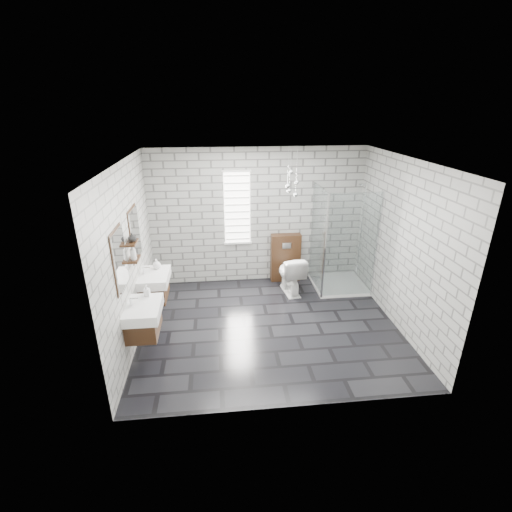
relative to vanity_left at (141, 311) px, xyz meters
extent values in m
cube|color=black|center=(1.91, 0.59, -0.77)|extent=(4.20, 3.60, 0.02)
cube|color=white|center=(1.91, 0.59, 1.95)|extent=(4.20, 3.60, 0.02)
cube|color=#9E9E99|center=(1.91, 2.40, 0.59)|extent=(4.20, 0.02, 2.70)
cube|color=#9E9E99|center=(1.91, -1.22, 0.59)|extent=(4.20, 0.02, 2.70)
cube|color=#9E9E99|center=(-0.20, 0.59, 0.59)|extent=(0.02, 3.60, 2.70)
cube|color=#9E9E99|center=(4.02, 0.59, 0.59)|extent=(0.02, 3.60, 2.70)
cube|color=#3A2212|center=(0.02, 0.00, -0.21)|extent=(0.42, 0.62, 0.30)
cube|color=silver|center=(0.22, 0.00, -0.18)|extent=(0.02, 0.35, 0.01)
cube|color=white|center=(0.04, 0.00, 0.02)|extent=(0.47, 0.70, 0.15)
cylinder|color=silver|center=(-0.11, 0.00, 0.15)|extent=(0.04, 0.04, 0.12)
cylinder|color=silver|center=(-0.06, 0.00, 0.20)|extent=(0.10, 0.02, 0.02)
cube|color=white|center=(-0.17, 0.00, 0.79)|extent=(0.03, 0.55, 0.80)
cube|color=#3A2212|center=(-0.19, 0.00, 0.79)|extent=(0.01, 0.59, 0.84)
cube|color=#3A2212|center=(0.02, 1.03, -0.21)|extent=(0.42, 0.62, 0.30)
cube|color=silver|center=(0.22, 1.03, -0.18)|extent=(0.02, 0.35, 0.01)
cube|color=white|center=(0.04, 1.03, 0.02)|extent=(0.47, 0.70, 0.15)
cylinder|color=silver|center=(-0.11, 1.03, 0.15)|extent=(0.04, 0.04, 0.12)
cylinder|color=silver|center=(-0.06, 1.03, 0.20)|extent=(0.10, 0.02, 0.02)
cube|color=white|center=(-0.17, 1.03, 0.79)|extent=(0.03, 0.55, 0.80)
cube|color=#3A2212|center=(-0.19, 1.03, 0.79)|extent=(0.01, 0.59, 0.84)
cube|color=#3A2212|center=(-0.12, 0.54, 0.56)|extent=(0.14, 0.30, 0.03)
cube|color=#3A2212|center=(-0.12, 0.54, 0.82)|extent=(0.14, 0.30, 0.03)
cube|color=white|center=(1.51, 2.38, 0.79)|extent=(0.50, 0.02, 1.40)
cube|color=silver|center=(1.51, 2.36, 1.51)|extent=(0.56, 0.04, 0.04)
cube|color=silver|center=(1.51, 2.36, 0.07)|extent=(0.56, 0.04, 0.04)
cube|color=silver|center=(1.51, 2.36, 0.16)|extent=(0.48, 0.01, 0.02)
cube|color=silver|center=(1.51, 2.36, 0.30)|extent=(0.48, 0.01, 0.02)
cube|color=silver|center=(1.51, 2.36, 0.44)|extent=(0.48, 0.01, 0.02)
cube|color=silver|center=(1.51, 2.36, 0.58)|extent=(0.48, 0.01, 0.02)
cube|color=silver|center=(1.51, 2.36, 0.72)|extent=(0.48, 0.01, 0.02)
cube|color=silver|center=(1.51, 2.36, 0.86)|extent=(0.48, 0.01, 0.02)
cube|color=silver|center=(1.51, 2.36, 1.00)|extent=(0.48, 0.01, 0.02)
cube|color=silver|center=(1.51, 2.36, 1.14)|extent=(0.48, 0.01, 0.02)
cube|color=silver|center=(1.51, 2.36, 1.28)|extent=(0.48, 0.01, 0.03)
cube|color=silver|center=(1.51, 2.36, 1.42)|extent=(0.48, 0.01, 0.03)
cube|color=#3A2212|center=(2.48, 2.29, -0.26)|extent=(0.60, 0.20, 1.00)
cube|color=silver|center=(2.48, 2.19, 0.04)|extent=(0.18, 0.01, 0.12)
cube|color=white|center=(3.51, 1.89, -0.73)|extent=(1.00, 1.00, 0.06)
cube|color=silver|center=(3.51, 1.40, 0.27)|extent=(1.00, 0.01, 2.00)
cube|color=silver|center=(3.02, 1.89, 0.27)|extent=(0.01, 1.00, 2.00)
cube|color=silver|center=(3.02, 1.40, 0.27)|extent=(0.03, 0.03, 2.00)
cube|color=silver|center=(3.99, 1.40, 0.27)|extent=(0.03, 0.03, 2.00)
cylinder|color=silver|center=(3.95, 2.09, 0.34)|extent=(0.02, 0.02, 1.80)
cylinder|color=silver|center=(3.87, 2.09, 1.26)|extent=(0.14, 0.14, 0.02)
sphere|color=silver|center=(2.39, 1.88, 1.31)|extent=(0.09, 0.09, 0.09)
cylinder|color=silver|center=(2.39, 1.88, 1.65)|extent=(0.01, 0.01, 0.59)
sphere|color=silver|center=(2.55, 1.90, 1.14)|extent=(0.09, 0.09, 0.09)
cylinder|color=silver|center=(2.55, 1.90, 1.57)|extent=(0.01, 0.01, 0.75)
sphere|color=silver|center=(2.46, 2.00, 1.54)|extent=(0.09, 0.09, 0.09)
cylinder|color=silver|center=(2.46, 2.00, 1.76)|extent=(0.01, 0.01, 0.36)
sphere|color=silver|center=(2.45, 2.00, 1.20)|extent=(0.09, 0.09, 0.09)
cylinder|color=silver|center=(2.45, 2.00, 1.59)|extent=(0.01, 0.01, 0.70)
sphere|color=silver|center=(2.58, 1.99, 1.35)|extent=(0.09, 0.09, 0.09)
cylinder|color=silver|center=(2.58, 1.99, 1.67)|extent=(0.01, 0.01, 0.55)
imported|color=white|center=(2.48, 1.75, -0.37)|extent=(0.53, 0.81, 0.77)
imported|color=#B2B2B2|center=(0.06, 0.27, 0.18)|extent=(0.08, 0.09, 0.17)
imported|color=#B2B2B2|center=(0.07, 1.23, 0.18)|extent=(0.17, 0.17, 0.17)
imported|color=#B2B2B2|center=(-0.11, 0.49, 0.69)|extent=(0.11, 0.11, 0.23)
imported|color=#B2B2B2|center=(-0.11, 0.55, 0.90)|extent=(0.15, 0.15, 0.13)
camera|label=1|loc=(1.12, -4.62, 2.69)|focal=26.00mm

